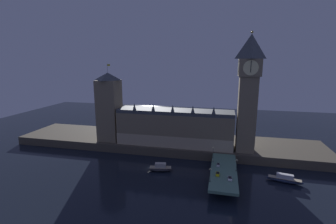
{
  "coord_description": "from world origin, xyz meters",
  "views": [
    {
      "loc": [
        40.37,
        -128.18,
        61.97
      ],
      "look_at": [
        6.18,
        20.0,
        30.21
      ],
      "focal_mm": 26.0,
      "sensor_mm": 36.0,
      "label": 1
    }
  ],
  "objects_px": {
    "victoria_tower": "(109,107)",
    "street_lamp_mid": "(237,164)",
    "street_lamp_far": "(213,151)",
    "boat_downstream": "(285,179)",
    "clock_tower": "(248,90)",
    "car_northbound_lead": "(218,165)",
    "street_lamp_near": "(210,173)",
    "car_northbound_trail": "(218,174)",
    "pedestrian_far_rail": "(213,161)",
    "boat_upstream": "(160,168)",
    "car_southbound_lead": "(230,178)"
  },
  "relations": [
    {
      "from": "street_lamp_near",
      "to": "car_northbound_lead",
      "type": "bearing_deg",
      "value": 79.92
    },
    {
      "from": "victoria_tower",
      "to": "street_lamp_mid",
      "type": "height_order",
      "value": "victoria_tower"
    },
    {
      "from": "car_northbound_lead",
      "to": "car_northbound_trail",
      "type": "xyz_separation_m",
      "value": [
        0.0,
        -11.18,
        -0.02
      ]
    },
    {
      "from": "car_northbound_trail",
      "to": "street_lamp_mid",
      "type": "xyz_separation_m",
      "value": [
        9.34,
        6.89,
        3.44
      ]
    },
    {
      "from": "clock_tower",
      "to": "car_northbound_lead",
      "type": "xyz_separation_m",
      "value": [
        -15.61,
        -27.7,
        -38.39
      ]
    },
    {
      "from": "victoria_tower",
      "to": "street_lamp_far",
      "type": "height_order",
      "value": "victoria_tower"
    },
    {
      "from": "street_lamp_near",
      "to": "street_lamp_mid",
      "type": "bearing_deg",
      "value": 49.18
    },
    {
      "from": "victoria_tower",
      "to": "street_lamp_mid",
      "type": "bearing_deg",
      "value": -21.07
    },
    {
      "from": "car_northbound_trail",
      "to": "street_lamp_near",
      "type": "bearing_deg",
      "value": -113.35
    },
    {
      "from": "street_lamp_near",
      "to": "boat_downstream",
      "type": "bearing_deg",
      "value": 26.83
    },
    {
      "from": "street_lamp_mid",
      "to": "street_lamp_far",
      "type": "height_order",
      "value": "street_lamp_far"
    },
    {
      "from": "car_northbound_trail",
      "to": "car_northbound_lead",
      "type": "bearing_deg",
      "value": 90.0
    },
    {
      "from": "car_northbound_lead",
      "to": "street_lamp_mid",
      "type": "height_order",
      "value": "street_lamp_mid"
    },
    {
      "from": "car_northbound_lead",
      "to": "street_lamp_mid",
      "type": "bearing_deg",
      "value": -24.68
    },
    {
      "from": "clock_tower",
      "to": "car_northbound_lead",
      "type": "bearing_deg",
      "value": -119.41
    },
    {
      "from": "clock_tower",
      "to": "street_lamp_far",
      "type": "bearing_deg",
      "value": -137.73
    },
    {
      "from": "boat_upstream",
      "to": "car_southbound_lead",
      "type": "bearing_deg",
      "value": -18.94
    },
    {
      "from": "car_northbound_trail",
      "to": "pedestrian_far_rail",
      "type": "xyz_separation_m",
      "value": [
        -2.98,
        15.54,
        0.27
      ]
    },
    {
      "from": "street_lamp_near",
      "to": "street_lamp_mid",
      "type": "height_order",
      "value": "street_lamp_near"
    },
    {
      "from": "street_lamp_near",
      "to": "street_lamp_mid",
      "type": "relative_size",
      "value": 1.06
    },
    {
      "from": "car_northbound_trail",
      "to": "boat_upstream",
      "type": "xyz_separation_m",
      "value": [
        -32.37,
        9.55,
        -4.59
      ]
    },
    {
      "from": "clock_tower",
      "to": "car_northbound_lead",
      "type": "relative_size",
      "value": 18.4
    },
    {
      "from": "car_northbound_trail",
      "to": "car_southbound_lead",
      "type": "bearing_deg",
      "value": -31.17
    },
    {
      "from": "car_southbound_lead",
      "to": "pedestrian_far_rail",
      "type": "relative_size",
      "value": 2.44
    },
    {
      "from": "street_lamp_mid",
      "to": "car_northbound_lead",
      "type": "bearing_deg",
      "value": 155.32
    },
    {
      "from": "clock_tower",
      "to": "car_southbound_lead",
      "type": "bearing_deg",
      "value": -102.81
    },
    {
      "from": "car_northbound_trail",
      "to": "boat_upstream",
      "type": "bearing_deg",
      "value": 163.57
    },
    {
      "from": "car_northbound_lead",
      "to": "car_northbound_trail",
      "type": "bearing_deg",
      "value": -90.0
    },
    {
      "from": "clock_tower",
      "to": "boat_downstream",
      "type": "xyz_separation_m",
      "value": [
        18.53,
        -27.72,
        -43.07
      ]
    },
    {
      "from": "street_lamp_near",
      "to": "boat_downstream",
      "type": "height_order",
      "value": "street_lamp_near"
    },
    {
      "from": "car_northbound_lead",
      "to": "pedestrian_far_rail",
      "type": "distance_m",
      "value": 5.28
    },
    {
      "from": "victoria_tower",
      "to": "car_southbound_lead",
      "type": "relative_size",
      "value": 12.62
    },
    {
      "from": "clock_tower",
      "to": "street_lamp_far",
      "type": "xyz_separation_m",
      "value": [
        -18.99,
        -17.26,
        -34.65
      ]
    },
    {
      "from": "street_lamp_far",
      "to": "boat_downstream",
      "type": "bearing_deg",
      "value": -15.57
    },
    {
      "from": "clock_tower",
      "to": "street_lamp_mid",
      "type": "distance_m",
      "value": 47.8
    },
    {
      "from": "street_lamp_near",
      "to": "street_lamp_mid",
      "type": "xyz_separation_m",
      "value": [
        12.71,
        14.72,
        -0.24
      ]
    },
    {
      "from": "clock_tower",
      "to": "car_northbound_trail",
      "type": "height_order",
      "value": "clock_tower"
    },
    {
      "from": "pedestrian_far_rail",
      "to": "car_northbound_lead",
      "type": "bearing_deg",
      "value": -55.65
    },
    {
      "from": "car_northbound_trail",
      "to": "boat_upstream",
      "type": "relative_size",
      "value": 0.29
    },
    {
      "from": "boat_upstream",
      "to": "pedestrian_far_rail",
      "type": "bearing_deg",
      "value": 11.53
    },
    {
      "from": "car_northbound_trail",
      "to": "street_lamp_far",
      "type": "distance_m",
      "value": 22.2
    },
    {
      "from": "car_northbound_lead",
      "to": "street_lamp_far",
      "type": "height_order",
      "value": "street_lamp_far"
    },
    {
      "from": "victoria_tower",
      "to": "boat_upstream",
      "type": "distance_m",
      "value": 62.25
    },
    {
      "from": "boat_upstream",
      "to": "boat_downstream",
      "type": "distance_m",
      "value": 66.53
    },
    {
      "from": "pedestrian_far_rail",
      "to": "boat_downstream",
      "type": "relative_size",
      "value": 0.1
    },
    {
      "from": "victoria_tower",
      "to": "boat_upstream",
      "type": "bearing_deg",
      "value": -34.13
    },
    {
      "from": "street_lamp_near",
      "to": "victoria_tower",
      "type": "bearing_deg",
      "value": 147.08
    },
    {
      "from": "street_lamp_near",
      "to": "boat_downstream",
      "type": "distance_m",
      "value": 42.87
    },
    {
      "from": "clock_tower",
      "to": "street_lamp_near",
      "type": "height_order",
      "value": "clock_tower"
    },
    {
      "from": "clock_tower",
      "to": "boat_upstream",
      "type": "distance_m",
      "value": 70.79
    }
  ]
}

